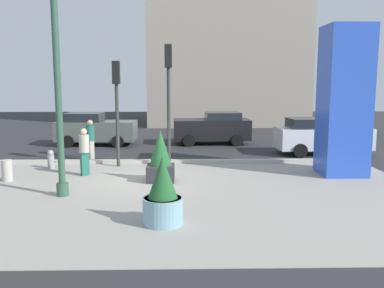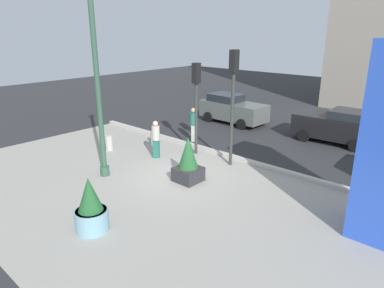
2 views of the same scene
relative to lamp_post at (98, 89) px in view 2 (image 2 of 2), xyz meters
name	(u,v)px [view 2 (image 2 of 2)]	position (x,y,z in m)	size (l,w,h in m)	color
ground_plane	(237,152)	(2.31, 5.93, -3.50)	(60.00, 60.00, 0.00)	#2D2D30
plaza_pavement	(141,193)	(2.31, -0.07, -3.50)	(18.00, 10.00, 0.02)	#9E998E
curb_strip	(226,155)	(2.31, 5.05, -3.42)	(18.00, 0.24, 0.16)	#B7B2A8
lamp_post	(98,89)	(0.00, 0.00, 0.00)	(0.44, 0.44, 7.17)	#335642
potted_plant_near_left	(188,162)	(2.86, 1.86, -2.69)	(0.95, 0.95, 1.79)	#2D2D33
potted_plant_near_right	(91,209)	(3.15, -2.60, -2.79)	(0.98, 0.98, 1.68)	#7AA8B7
fire_hydrant	(153,137)	(-1.60, 4.05, -3.13)	(0.36, 0.26, 0.75)	#99999E
concrete_bollard	(109,143)	(-2.46, 1.96, -3.12)	(0.36, 0.36, 0.75)	#B2ADA3
traffic_light_far_side	(233,90)	(3.07, 4.35, -0.23)	(0.28, 0.42, 4.87)	#333833
traffic_light_corner	(196,93)	(1.01, 4.43, -0.62)	(0.28, 0.42, 4.23)	#333833
car_intersection	(338,126)	(5.30, 10.64, -2.61)	(4.24, 2.22, 1.76)	black
car_passing_lane	(232,109)	(-1.15, 10.31, -2.62)	(4.28, 2.10, 1.76)	#565B56
pedestrian_by_curb	(156,138)	(0.03, 2.77, -2.52)	(0.50, 0.50, 1.75)	#236656
pedestrian_crossing	(193,123)	(-0.40, 5.79, -2.50)	(0.51, 0.51, 1.78)	#B2AD9E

